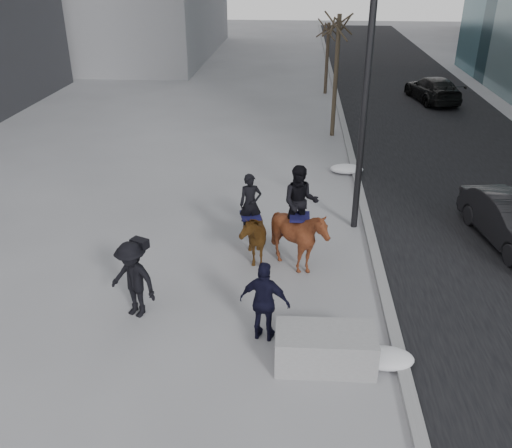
{
  "coord_description": "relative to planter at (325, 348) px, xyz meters",
  "views": [
    {
      "loc": [
        0.85,
        -9.87,
        7.02
      ],
      "look_at": [
        0.0,
        1.2,
        1.5
      ],
      "focal_mm": 38.0,
      "sensor_mm": 36.0,
      "label": 1
    }
  ],
  "objects": [
    {
      "name": "camera_crew",
      "position": [
        -4.02,
        1.32,
        0.51
      ],
      "size": [
        1.3,
        1.05,
        1.75
      ],
      "color": "black",
      "rests_on": "ground"
    },
    {
      "name": "car_far",
      "position": [
        6.48,
        21.43,
        0.27
      ],
      "size": [
        2.56,
        4.71,
        1.3
      ],
      "primitive_type": "imported",
      "rotation": [
        0.0,
        0.0,
        3.31
      ],
      "color": "black",
      "rests_on": "ground"
    },
    {
      "name": "ground",
      "position": [
        -1.53,
        1.71,
        -0.38
      ],
      "size": [
        120.0,
        120.0,
        0.0
      ],
      "primitive_type": "plane",
      "color": "gray",
      "rests_on": "ground"
    },
    {
      "name": "planter",
      "position": [
        0.0,
        0.0,
        0.0
      ],
      "size": [
        1.9,
        0.98,
        0.75
      ],
      "primitive_type": "cube",
      "rotation": [
        0.0,
        0.0,
        0.02
      ],
      "color": "gray",
      "rests_on": "ground"
    },
    {
      "name": "feeder",
      "position": [
        -1.19,
        0.71,
        0.5
      ],
      "size": [
        1.1,
        0.96,
        1.75
      ],
      "color": "black",
      "rests_on": "ground"
    },
    {
      "name": "curb",
      "position": [
        1.47,
        11.71,
        -0.32
      ],
      "size": [
        0.25,
        90.0,
        0.12
      ],
      "primitive_type": "cube",
      "color": "gray",
      "rests_on": "ground"
    },
    {
      "name": "snow_piles",
      "position": [
        1.17,
        5.93,
        -0.23
      ],
      "size": [
        1.18,
        10.92,
        0.3
      ],
      "color": "silver",
      "rests_on": "ground"
    },
    {
      "name": "lamppost",
      "position": [
        1.07,
        5.92,
        4.62
      ],
      "size": [
        0.25,
        1.16,
        9.09
      ],
      "color": "black",
      "rests_on": "ground"
    },
    {
      "name": "mounted_right",
      "position": [
        -0.53,
        3.52,
        0.69
      ],
      "size": [
        1.41,
        1.59,
        2.66
      ],
      "color": "#481B0E",
      "rests_on": "ground"
    },
    {
      "name": "tree_near",
      "position": [
        0.87,
        14.85,
        2.38
      ],
      "size": [
        1.2,
        1.2,
        5.51
      ],
      "primitive_type": null,
      "color": "#3C3123",
      "rests_on": "ground"
    },
    {
      "name": "mounted_left",
      "position": [
        -1.76,
        3.94,
        0.46
      ],
      "size": [
        1.19,
        1.88,
        2.25
      ],
      "color": "#523110",
      "rests_on": "ground"
    },
    {
      "name": "road",
      "position": [
        5.47,
        11.71,
        -0.37
      ],
      "size": [
        8.0,
        90.0,
        0.01
      ],
      "primitive_type": "cube",
      "color": "black",
      "rests_on": "ground"
    },
    {
      "name": "tree_far",
      "position": [
        0.87,
        22.89,
        1.73
      ],
      "size": [
        1.2,
        1.2,
        4.21
      ],
      "primitive_type": null,
      "color": "#3D3024",
      "rests_on": "ground"
    }
  ]
}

